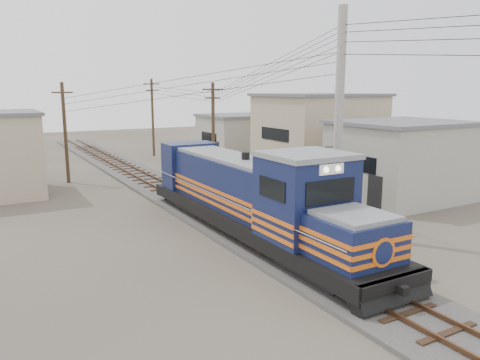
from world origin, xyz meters
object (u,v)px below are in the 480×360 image
locomotive (253,198)px  vendor (304,186)px  billboard (321,165)px  market_umbrella (294,163)px

locomotive → vendor: (6.38, 4.64, -0.96)m
billboard → vendor: size_ratio=2.17×
billboard → market_umbrella: billboard is taller
billboard → market_umbrella: size_ratio=1.38×
locomotive → billboard: (4.88, 1.27, 0.89)m
locomotive → billboard: size_ratio=4.59×
locomotive → vendor: size_ratio=9.99×
market_umbrella → billboard: bearing=-106.4°
locomotive → vendor: 7.95m
locomotive → market_umbrella: 7.96m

